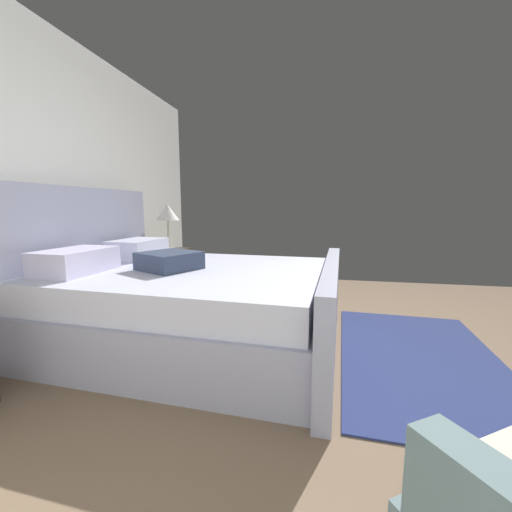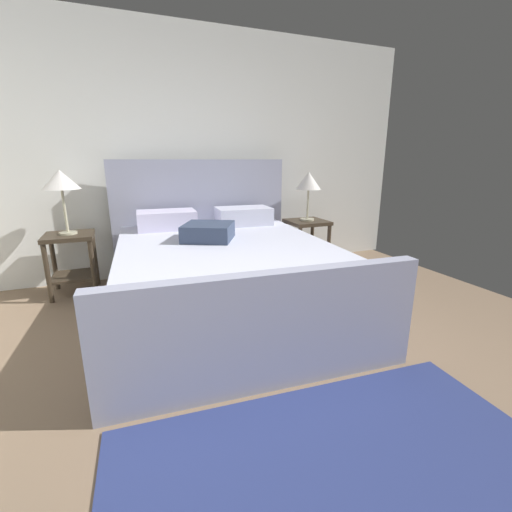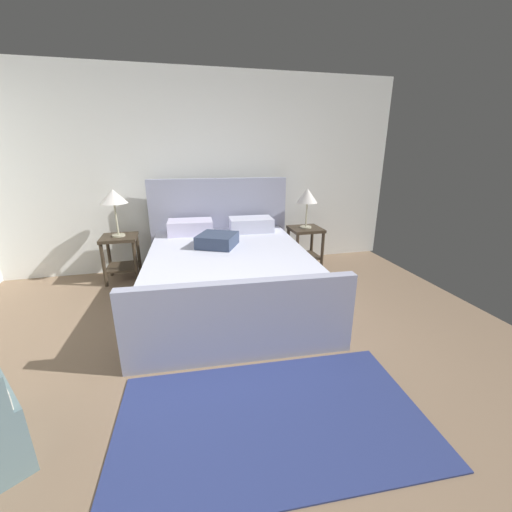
{
  "view_description": "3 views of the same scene",
  "coord_description": "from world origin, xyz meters",
  "px_view_note": "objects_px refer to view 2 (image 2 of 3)",
  "views": [
    {
      "loc": [
        -2.39,
        0.52,
        1.11
      ],
      "look_at": [
        0.34,
        1.07,
        0.7
      ],
      "focal_mm": 22.93,
      "sensor_mm": 36.0,
      "label": 1
    },
    {
      "loc": [
        -0.69,
        -1.18,
        1.29
      ],
      "look_at": [
        0.32,
        1.4,
        0.52
      ],
      "focal_mm": 24.49,
      "sensor_mm": 36.0,
      "label": 2
    },
    {
      "loc": [
        -0.41,
        -1.79,
        1.68
      ],
      "look_at": [
        0.33,
        1.21,
        0.64
      ],
      "focal_mm": 22.57,
      "sensor_mm": 36.0,
      "label": 3
    }
  ],
  "objects_px": {
    "bed": "(222,271)",
    "table_lamp_left": "(61,181)",
    "nightstand_right": "(306,237)",
    "table_lamp_right": "(309,182)",
    "nightstand_left": "(71,254)"
  },
  "relations": [
    {
      "from": "bed",
      "to": "table_lamp_left",
      "type": "bearing_deg",
      "value": 144.23
    },
    {
      "from": "nightstand_right",
      "to": "table_lamp_right",
      "type": "bearing_deg",
      "value": 63.43
    },
    {
      "from": "nightstand_left",
      "to": "table_lamp_left",
      "type": "xyz_separation_m",
      "value": [
        -0.0,
        0.0,
        0.69
      ]
    },
    {
      "from": "table_lamp_left",
      "to": "nightstand_right",
      "type": "bearing_deg",
      "value": -3.27
    },
    {
      "from": "nightstand_right",
      "to": "bed",
      "type": "bearing_deg",
      "value": -148.64
    },
    {
      "from": "bed",
      "to": "nightstand_right",
      "type": "relative_size",
      "value": 4.02
    },
    {
      "from": "nightstand_right",
      "to": "nightstand_left",
      "type": "xyz_separation_m",
      "value": [
        -2.52,
        0.14,
        0.0
      ]
    },
    {
      "from": "nightstand_left",
      "to": "table_lamp_left",
      "type": "relative_size",
      "value": 1.01
    },
    {
      "from": "nightstand_right",
      "to": "table_lamp_left",
      "type": "height_order",
      "value": "table_lamp_left"
    },
    {
      "from": "table_lamp_right",
      "to": "table_lamp_left",
      "type": "height_order",
      "value": "table_lamp_left"
    },
    {
      "from": "table_lamp_right",
      "to": "table_lamp_left",
      "type": "relative_size",
      "value": 0.93
    },
    {
      "from": "nightstand_right",
      "to": "nightstand_left",
      "type": "height_order",
      "value": "same"
    },
    {
      "from": "nightstand_left",
      "to": "table_lamp_left",
      "type": "bearing_deg",
      "value": 126.87
    },
    {
      "from": "bed",
      "to": "table_lamp_left",
      "type": "xyz_separation_m",
      "value": [
        -1.26,
        0.91,
        0.74
      ]
    },
    {
      "from": "nightstand_right",
      "to": "table_lamp_left",
      "type": "distance_m",
      "value": 2.61
    }
  ]
}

